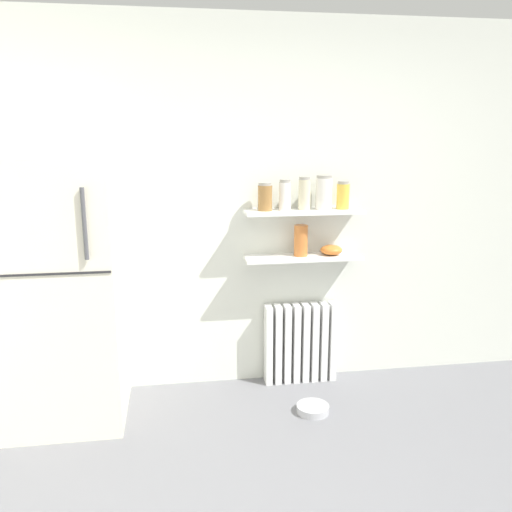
{
  "coord_description": "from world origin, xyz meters",
  "views": [
    {
      "loc": [
        -0.73,
        -1.67,
        1.82
      ],
      "look_at": [
        -0.23,
        1.6,
        1.05
      ],
      "focal_mm": 37.14,
      "sensor_mm": 36.0,
      "label": 1
    }
  ],
  "objects_px": {
    "shelf_bowl": "(331,250)",
    "refrigerator": "(61,293)",
    "storage_jar_3": "(324,193)",
    "vase": "(301,241)",
    "storage_jar_2": "(305,194)",
    "storage_jar_4": "(343,195)",
    "pet_food_bowl": "(313,409)",
    "storage_jar_0": "(265,197)",
    "radiator": "(300,343)",
    "storage_jar_1": "(285,195)"
  },
  "relations": [
    {
      "from": "shelf_bowl",
      "to": "refrigerator",
      "type": "bearing_deg",
      "value": -172.7
    },
    {
      "from": "pet_food_bowl",
      "to": "storage_jar_3",
      "type": "bearing_deg",
      "value": 70.11
    },
    {
      "from": "vase",
      "to": "shelf_bowl",
      "type": "height_order",
      "value": "vase"
    },
    {
      "from": "refrigerator",
      "to": "pet_food_bowl",
      "type": "distance_m",
      "value": 1.8
    },
    {
      "from": "pet_food_bowl",
      "to": "refrigerator",
      "type": "bearing_deg",
      "value": 172.25
    },
    {
      "from": "vase",
      "to": "refrigerator",
      "type": "bearing_deg",
      "value": -171.69
    },
    {
      "from": "storage_jar_4",
      "to": "pet_food_bowl",
      "type": "distance_m",
      "value": 1.47
    },
    {
      "from": "storage_jar_2",
      "to": "shelf_bowl",
      "type": "distance_m",
      "value": 0.45
    },
    {
      "from": "storage_jar_2",
      "to": "refrigerator",
      "type": "bearing_deg",
      "value": -171.79
    },
    {
      "from": "refrigerator",
      "to": "radiator",
      "type": "height_order",
      "value": "refrigerator"
    },
    {
      "from": "shelf_bowl",
      "to": "pet_food_bowl",
      "type": "bearing_deg",
      "value": -117.07
    },
    {
      "from": "shelf_bowl",
      "to": "storage_jar_2",
      "type": "bearing_deg",
      "value": -180.0
    },
    {
      "from": "radiator",
      "to": "storage_jar_2",
      "type": "bearing_deg",
      "value": -90.0
    },
    {
      "from": "refrigerator",
      "to": "vase",
      "type": "height_order",
      "value": "refrigerator"
    },
    {
      "from": "refrigerator",
      "to": "storage_jar_0",
      "type": "xyz_separation_m",
      "value": [
        1.34,
        0.23,
        0.55
      ]
    },
    {
      "from": "storage_jar_0",
      "to": "shelf_bowl",
      "type": "xyz_separation_m",
      "value": [
        0.48,
        -0.0,
        -0.39
      ]
    },
    {
      "from": "radiator",
      "to": "storage_jar_1",
      "type": "distance_m",
      "value": 1.11
    },
    {
      "from": "refrigerator",
      "to": "radiator",
      "type": "distance_m",
      "value": 1.72
    },
    {
      "from": "storage_jar_2",
      "to": "vase",
      "type": "height_order",
      "value": "storage_jar_2"
    },
    {
      "from": "refrigerator",
      "to": "storage_jar_0",
      "type": "bearing_deg",
      "value": 9.88
    },
    {
      "from": "pet_food_bowl",
      "to": "storage_jar_4",
      "type": "bearing_deg",
      "value": 56.18
    },
    {
      "from": "vase",
      "to": "radiator",
      "type": "bearing_deg",
      "value": 57.25
    },
    {
      "from": "storage_jar_4",
      "to": "storage_jar_2",
      "type": "bearing_deg",
      "value": 180.0
    },
    {
      "from": "storage_jar_2",
      "to": "storage_jar_4",
      "type": "bearing_deg",
      "value": 0.0
    },
    {
      "from": "refrigerator",
      "to": "storage_jar_1",
      "type": "bearing_deg",
      "value": 8.97
    },
    {
      "from": "storage_jar_2",
      "to": "storage_jar_3",
      "type": "xyz_separation_m",
      "value": [
        0.14,
        0.0,
        0.0
      ]
    },
    {
      "from": "storage_jar_2",
      "to": "storage_jar_4",
      "type": "distance_m",
      "value": 0.28
    },
    {
      "from": "radiator",
      "to": "storage_jar_1",
      "type": "relative_size",
      "value": 2.82
    },
    {
      "from": "refrigerator",
      "to": "storage_jar_0",
      "type": "height_order",
      "value": "refrigerator"
    },
    {
      "from": "storage_jar_2",
      "to": "storage_jar_3",
      "type": "bearing_deg",
      "value": 0.0
    },
    {
      "from": "vase",
      "to": "storage_jar_1",
      "type": "bearing_deg",
      "value": 180.0
    },
    {
      "from": "storage_jar_1",
      "to": "pet_food_bowl",
      "type": "bearing_deg",
      "value": -75.73
    },
    {
      "from": "storage_jar_0",
      "to": "vase",
      "type": "bearing_deg",
      "value": -0.0
    },
    {
      "from": "storage_jar_0",
      "to": "pet_food_bowl",
      "type": "bearing_deg",
      "value": -60.65
    },
    {
      "from": "radiator",
      "to": "shelf_bowl",
      "type": "relative_size",
      "value": 3.83
    },
    {
      "from": "refrigerator",
      "to": "radiator",
      "type": "relative_size",
      "value": 2.82
    },
    {
      "from": "shelf_bowl",
      "to": "storage_jar_3",
      "type": "bearing_deg",
      "value": 180.0
    },
    {
      "from": "radiator",
      "to": "storage_jar_0",
      "type": "xyz_separation_m",
      "value": [
        -0.28,
        -0.03,
        1.1
      ]
    },
    {
      "from": "storage_jar_1",
      "to": "pet_food_bowl",
      "type": "relative_size",
      "value": 0.97
    },
    {
      "from": "storage_jar_2",
      "to": "shelf_bowl",
      "type": "relative_size",
      "value": 1.47
    },
    {
      "from": "radiator",
      "to": "vase",
      "type": "bearing_deg",
      "value": -122.75
    },
    {
      "from": "storage_jar_4",
      "to": "vase",
      "type": "relative_size",
      "value": 0.89
    },
    {
      "from": "storage_jar_3",
      "to": "vase",
      "type": "height_order",
      "value": "storage_jar_3"
    },
    {
      "from": "storage_jar_3",
      "to": "vase",
      "type": "relative_size",
      "value": 1.08
    },
    {
      "from": "refrigerator",
      "to": "storage_jar_1",
      "type": "relative_size",
      "value": 7.94
    },
    {
      "from": "storage_jar_0",
      "to": "storage_jar_4",
      "type": "distance_m",
      "value": 0.55
    },
    {
      "from": "storage_jar_2",
      "to": "shelf_bowl",
      "type": "bearing_deg",
      "value": 0.0
    },
    {
      "from": "refrigerator",
      "to": "storage_jar_3",
      "type": "relative_size",
      "value": 7.09
    },
    {
      "from": "refrigerator",
      "to": "storage_jar_2",
      "type": "distance_m",
      "value": 1.73
    },
    {
      "from": "storage_jar_2",
      "to": "pet_food_bowl",
      "type": "relative_size",
      "value": 1.05
    }
  ]
}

